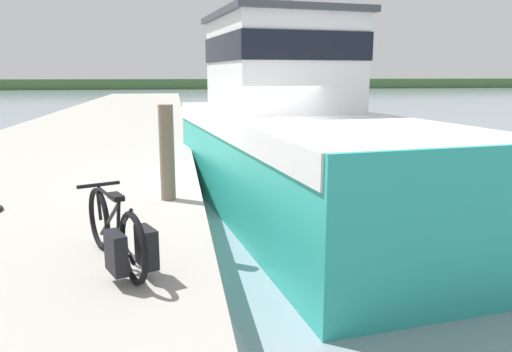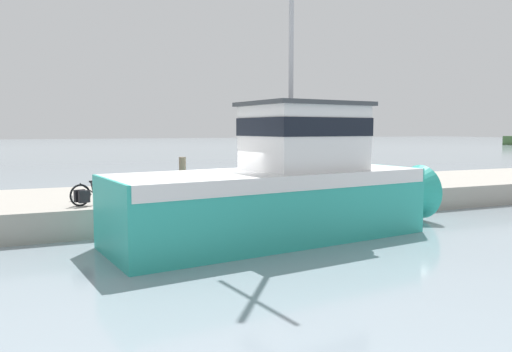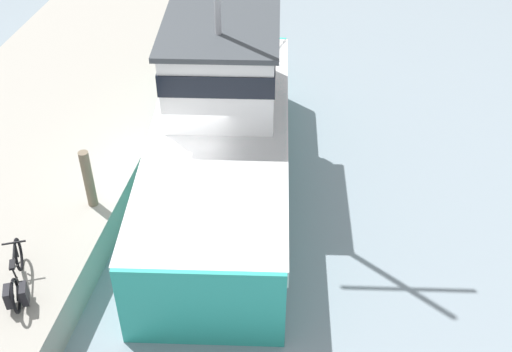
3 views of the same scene
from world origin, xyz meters
TOP-DOWN VIEW (x-y plane):
  - ground_plane at (0.00, 0.00)m, footprint 320.00×320.00m
  - dock_pier at (-4.10, 0.00)m, footprint 6.15×80.00m
  - fishing_boat_main at (0.87, 1.01)m, footprint 4.32×11.02m
  - bicycle_touring at (-1.95, -4.14)m, footprint 0.84×1.62m
  - mooring_post at (-1.53, -1.45)m, footprint 0.22×0.22m

SIDE VIEW (x-z plane):
  - ground_plane at x=0.00m, z-range 0.00..0.00m
  - dock_pier at x=-4.10m, z-range 0.00..0.87m
  - bicycle_touring at x=-1.95m, z-range 0.84..1.57m
  - fishing_boat_main at x=0.87m, z-range -3.99..7.01m
  - mooring_post at x=-1.53m, z-range 0.87..2.28m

